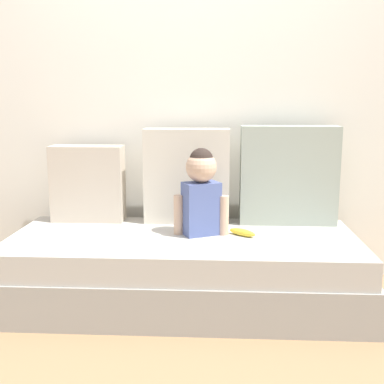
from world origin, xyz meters
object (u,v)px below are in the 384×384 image
couch (183,270)px  toddler (201,189)px  throw_pillow_left (88,184)px  throw_pillow_right (288,175)px  banana (242,232)px  throw_pillow_center (187,176)px

couch → toddler: (0.10, 0.04, 0.46)m
throw_pillow_left → throw_pillow_right: 1.24m
couch → throw_pillow_right: size_ratio=3.35×
banana → throw_pillow_left: bearing=162.3°
throw_pillow_left → toddler: toddler is taller
throw_pillow_left → banana: bearing=-17.7°
throw_pillow_right → banana: size_ratio=3.50×
throw_pillow_right → throw_pillow_left: bearing=180.0°
throw_pillow_left → throw_pillow_right: throw_pillow_right is taller
couch → throw_pillow_left: throw_pillow_left is taller
couch → toddler: size_ratio=4.07×
couch → throw_pillow_center: throw_pillow_center is taller
throw_pillow_center → throw_pillow_right: bearing=0.0°
toddler → couch: bearing=-159.0°
couch → throw_pillow_right: 0.85m
throw_pillow_center → toddler: throw_pillow_center is taller
couch → throw_pillow_right: (0.62, 0.32, 0.50)m
toddler → throw_pillow_left: bearing=158.5°
toddler → banana: 0.33m
couch → toddler: 0.47m
throw_pillow_center → throw_pillow_right: (0.62, 0.00, 0.01)m
throw_pillow_left → banana: size_ratio=2.77×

